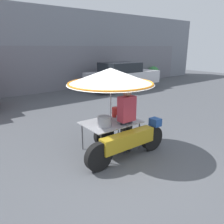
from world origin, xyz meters
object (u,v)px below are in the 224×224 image
object	(u,v)px
vendor_motorcycle_cart	(113,87)
potted_plant	(153,72)
vendor_person	(127,117)
parked_car	(122,76)

from	to	relation	value
vendor_motorcycle_cart	potted_plant	world-z (taller)	vendor_motorcycle_cart
vendor_person	parked_car	bearing A→B (deg)	50.92
parked_car	potted_plant	distance (m)	4.29
potted_plant	vendor_motorcycle_cart	bearing A→B (deg)	-142.16
vendor_motorcycle_cart	parked_car	distance (m)	7.76
vendor_motorcycle_cart	potted_plant	size ratio (longest dim) A/B	2.09
vendor_person	parked_car	distance (m)	7.77
parked_car	potted_plant	world-z (taller)	parked_car
vendor_person	parked_car	world-z (taller)	same
vendor_motorcycle_cart	parked_car	size ratio (longest dim) A/B	0.49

